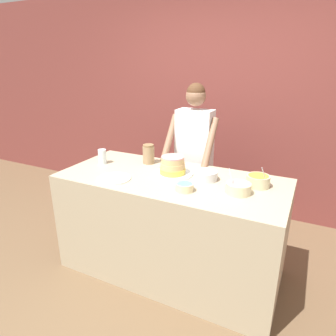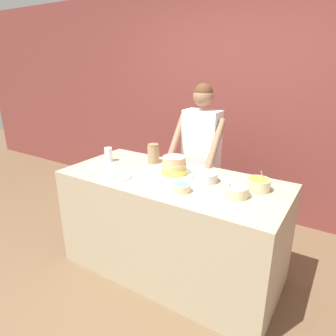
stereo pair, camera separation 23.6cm
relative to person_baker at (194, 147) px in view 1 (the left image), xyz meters
The scene contains 12 objects.
ground_plane 1.43m from the person_baker, 86.81° to the right, with size 14.00×14.00×0.00m, color brown.
wall_back 0.88m from the person_baker, 85.84° to the left, with size 10.00×0.05×2.60m.
counter 0.83m from the person_baker, 84.75° to the right, with size 1.84×0.83×0.88m.
person_baker is the anchor object (origin of this frame).
cake 0.57m from the person_baker, 86.21° to the right, with size 0.33×0.33×0.16m.
frosting_bowl_orange 0.89m from the person_baker, 35.52° to the right, with size 0.17×0.17×0.18m.
frosting_bowl_pink 0.94m from the person_baker, 48.65° to the right, with size 0.18×0.18×0.19m.
frosting_bowl_white 0.65m from the person_baker, 59.80° to the right, with size 0.18×0.18×0.07m.
frosting_bowl_blue 0.88m from the person_baker, 72.68° to the right, with size 0.13×0.13×0.06m.
drinking_glass 0.89m from the person_baker, 137.84° to the right, with size 0.07×0.07×0.13m.
ceramic_plate 0.94m from the person_baker, 110.88° to the right, with size 0.27×0.27×0.01m.
stoneware_jar 0.50m from the person_baker, 124.91° to the right, with size 0.11×0.11×0.18m.
Camera 1 is at (0.98, -1.62, 1.78)m, focal length 32.00 mm.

